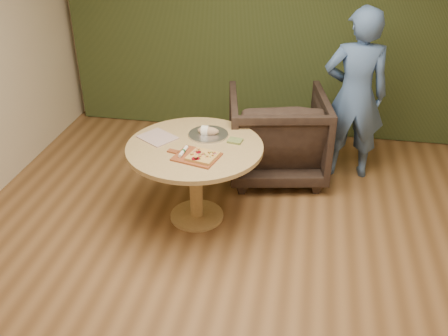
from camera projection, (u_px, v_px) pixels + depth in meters
name	position (u px, v px, depth m)	size (l,w,h in m)	color
room_shell	(228.00, 123.00, 3.14)	(5.04, 6.04, 2.84)	brown
curtain	(272.00, 16.00, 5.61)	(4.80, 0.14, 2.78)	#2A3618
pedestal_table	(195.00, 160.00, 4.35)	(1.18, 1.18, 0.75)	tan
pizza_paddle	(196.00, 157.00, 4.10)	(0.47, 0.36, 0.01)	#964826
flatbread_pizza	(203.00, 156.00, 4.06)	(0.27, 0.27, 0.04)	#DBAB55
cutlery_roll	(183.00, 151.00, 4.13)	(0.05, 0.20, 0.03)	white
newspaper	(157.00, 137.00, 4.41)	(0.30, 0.25, 0.01)	silver
serving_tray	(208.00, 134.00, 4.45)	(0.36, 0.36, 0.02)	silver
bread_roll	(207.00, 131.00, 4.43)	(0.19, 0.09, 0.09)	tan
green_packet	(235.00, 141.00, 4.34)	(0.12, 0.10, 0.02)	#55682E
armchair	(277.00, 131.00, 5.11)	(0.97, 0.90, 0.99)	black
person_standing	(355.00, 96.00, 4.93)	(0.64, 0.42, 1.76)	#456497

